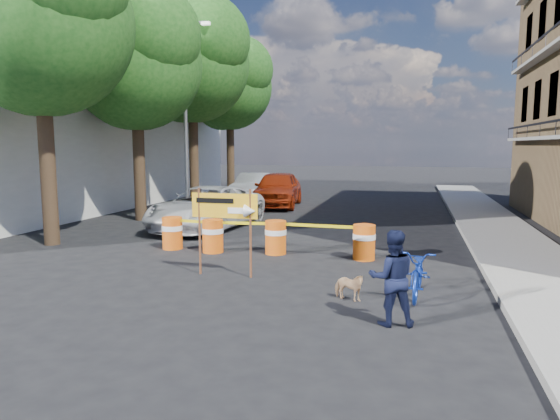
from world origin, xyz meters
The scene contains 19 objects.
ground centered at (0.00, 0.00, 0.00)m, with size 120.00×120.00×0.00m, color black.
sidewalk_east centered at (6.20, 6.00, 0.07)m, with size 2.40×40.00×0.15m, color gray.
white_building centered at (-13.00, 10.00, 3.00)m, with size 8.00×22.00×6.00m, color silver.
tree_near centered at (-6.73, 2.00, 6.36)m, with size 5.46×5.20×9.15m.
tree_mid_a centered at (-6.74, 7.00, 6.01)m, with size 5.25×5.00×8.68m.
tree_mid_b centered at (-6.73, 12.00, 6.71)m, with size 5.67×5.40×9.62m.
tree_far centered at (-6.74, 17.00, 6.22)m, with size 5.04×4.80×8.84m.
streetlamp centered at (-5.93, 9.50, 4.38)m, with size 1.25×0.18×8.00m.
barrel_far_left centered at (-3.08, 2.34, 0.47)m, with size 0.58×0.58×0.90m.
barrel_mid_left centered at (-1.80, 2.20, 0.47)m, with size 0.58×0.58×0.90m.
barrel_mid_right centered at (-0.10, 2.45, 0.47)m, with size 0.58×0.58×0.90m.
barrel_far_right centered at (2.26, 2.38, 0.47)m, with size 0.58×0.58×0.90m.
detour_sign centered at (-0.37, -0.04, 1.44)m, with size 1.53×0.28×1.96m.
pedestrian centered at (3.13, -2.20, 0.78)m, with size 0.76×0.59×1.57m, color black.
bicycle centered at (3.57, -0.47, 0.91)m, with size 0.64×0.96×1.82m, color #1433A5.
dog centered at (2.31, -1.11, 0.27)m, with size 0.29×0.64×0.54m, color tan.
suv_white centered at (-3.51, 5.81, 0.73)m, with size 2.43×5.28×1.47m, color silver.
sedan_red centered at (-2.80, 12.62, 0.84)m, with size 1.98×4.93×1.68m, color #96270C.
sedan_silver centered at (-4.65, 14.69, 0.72)m, with size 1.53×4.39×1.45m, color #B3B5BB.
Camera 1 is at (3.39, -10.22, 2.90)m, focal length 32.00 mm.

